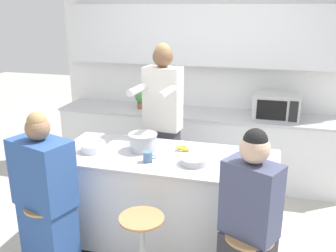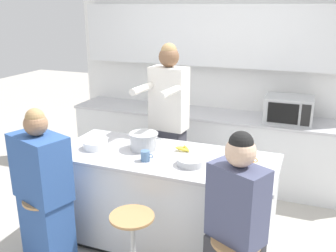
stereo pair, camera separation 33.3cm
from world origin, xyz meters
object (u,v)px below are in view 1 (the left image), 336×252
kitchen_island (166,200)px  person_cooking (163,130)px  banana_bunch (183,148)px  coffee_cup_near (251,157)px  coffee_cup_far (148,157)px  cooking_pot (143,142)px  person_wrapped_blanket (46,203)px  potted_plant (142,98)px  fruit_bowl (194,161)px  microwave (276,106)px  person_seated_near (248,234)px  bar_stool_leftmost (50,240)px

kitchen_island → person_cooking: 0.81m
kitchen_island → banana_bunch: 0.51m
coffee_cup_near → coffee_cup_far: (-0.85, -0.24, 0.01)m
cooking_pot → banana_bunch: (0.35, 0.09, -0.06)m
person_wrapped_blanket → potted_plant: person_wrapped_blanket is taller
fruit_bowl → potted_plant: bearing=121.9°
person_cooking → potted_plant: 1.07m
person_cooking → potted_plant: size_ratio=7.58×
potted_plant → microwave: bearing=-1.1°
person_wrapped_blanket → coffee_cup_near: (1.54, 0.75, 0.27)m
coffee_cup_far → banana_bunch: bearing=55.9°
person_cooking → person_seated_near: size_ratio=1.27×
kitchen_island → fruit_bowl: size_ratio=8.61×
bar_stool_leftmost → fruit_bowl: fruit_bowl is taller
microwave → person_cooking: bearing=-142.3°
fruit_bowl → microwave: microwave is taller
bar_stool_leftmost → person_seated_near: 1.61m
person_seated_near → banana_bunch: size_ratio=9.12×
cooking_pot → potted_plant: size_ratio=1.46×
banana_bunch → person_wrapped_blanket: bearing=-137.8°
fruit_bowl → kitchen_island: bearing=156.6°
kitchen_island → coffee_cup_near: bearing=5.3°
person_cooking → microwave: bearing=42.6°
person_cooking → coffee_cup_near: 1.10m
person_wrapped_blanket → fruit_bowl: bearing=45.7°
banana_bunch → potted_plant: bearing=122.2°
coffee_cup_far → banana_bunch: (0.23, 0.33, -0.02)m
kitchen_island → coffee_cup_near: coffee_cup_near is taller
kitchen_island → coffee_cup_far: coffee_cup_far is taller
coffee_cup_near → potted_plant: bearing=135.3°
coffee_cup_far → potted_plant: (-0.65, 1.72, 0.07)m
bar_stool_leftmost → person_cooking: person_cooking is taller
bar_stool_leftmost → person_wrapped_blanket: size_ratio=0.47×
cooking_pot → banana_bunch: cooking_pot is taller
coffee_cup_far → microwave: (1.05, 1.69, 0.09)m
person_cooking → person_wrapped_blanket: person_cooking is taller
cooking_pot → coffee_cup_far: cooking_pot is taller
person_wrapped_blanket → coffee_cup_near: bearing=44.5°
person_wrapped_blanket → microwave: person_wrapped_blanket is taller
banana_bunch → microwave: size_ratio=0.29×
cooking_pot → fruit_bowl: size_ratio=1.53×
bar_stool_leftmost → banana_bunch: (0.91, 0.85, 0.58)m
person_cooking → banana_bunch: size_ratio=11.61×
person_wrapped_blanket → cooking_pot: bearing=71.4°
kitchen_island → coffee_cup_far: (-0.11, -0.18, 0.49)m
fruit_bowl → banana_bunch: bearing=120.3°
kitchen_island → person_wrapped_blanket: 1.07m
fruit_bowl → coffee_cup_near: bearing=22.7°
bar_stool_leftmost → person_seated_near: person_seated_near is taller
bar_stool_leftmost → person_seated_near: size_ratio=0.47×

